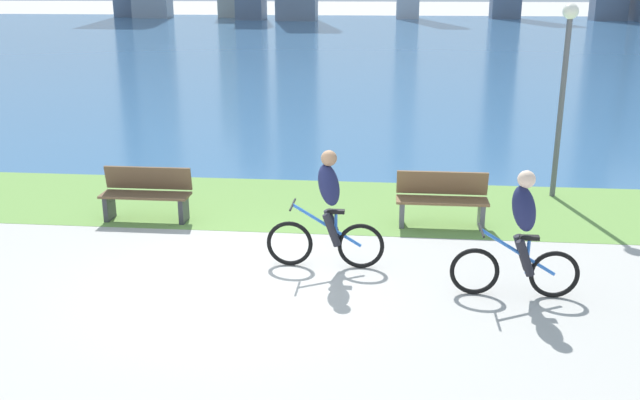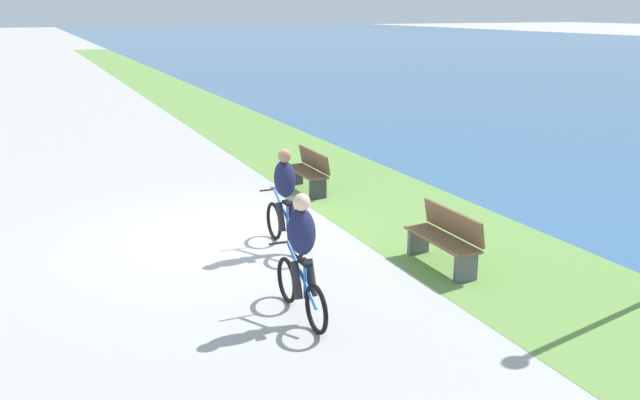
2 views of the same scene
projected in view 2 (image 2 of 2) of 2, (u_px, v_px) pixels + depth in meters
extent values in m
plane|color=#B2AFA8|center=(226.00, 236.00, 11.88)|extent=(300.00, 300.00, 0.00)
cube|color=#6B9947|center=(404.00, 211.00, 13.29)|extent=(120.00, 3.18, 0.01)
torus|color=black|center=(274.00, 221.00, 11.61)|extent=(0.66, 0.06, 0.66)
torus|color=black|center=(296.00, 239.00, 10.72)|extent=(0.66, 0.06, 0.66)
cylinder|color=blue|center=(285.00, 213.00, 11.06)|extent=(0.98, 0.04, 0.62)
cylinder|color=blue|center=(288.00, 218.00, 10.96)|extent=(0.04, 0.04, 0.48)
cube|color=black|center=(287.00, 203.00, 10.89)|extent=(0.24, 0.10, 0.05)
cylinder|color=black|center=(274.00, 189.00, 11.41)|extent=(0.03, 0.52, 0.03)
ellipsoid|color=#1E234C|center=(285.00, 179.00, 10.88)|extent=(0.40, 0.36, 0.65)
sphere|color=#A57A59|center=(284.00, 156.00, 10.77)|extent=(0.22, 0.22, 0.22)
cylinder|color=#26262D|center=(281.00, 217.00, 10.96)|extent=(0.27, 0.11, 0.49)
cylinder|color=#26262D|center=(292.00, 215.00, 11.04)|extent=(0.27, 0.11, 0.49)
torus|color=black|center=(287.00, 280.00, 9.12)|extent=(0.63, 0.06, 0.63)
torus|color=black|center=(316.00, 309.00, 8.24)|extent=(0.63, 0.06, 0.63)
cylinder|color=blue|center=(301.00, 274.00, 8.58)|extent=(0.97, 0.04, 0.61)
cylinder|color=blue|center=(305.00, 281.00, 8.48)|extent=(0.04, 0.04, 0.47)
cube|color=black|center=(305.00, 262.00, 8.41)|extent=(0.24, 0.10, 0.05)
cylinder|color=black|center=(288.00, 242.00, 8.92)|extent=(0.03, 0.52, 0.03)
ellipsoid|color=#1E234C|center=(302.00, 231.00, 8.40)|extent=(0.40, 0.36, 0.65)
sphere|color=beige|center=(302.00, 202.00, 8.29)|extent=(0.22, 0.22, 0.22)
cylinder|color=#26262D|center=(296.00, 280.00, 8.48)|extent=(0.27, 0.11, 0.49)
cylinder|color=#26262D|center=(311.00, 278.00, 8.56)|extent=(0.27, 0.11, 0.49)
cube|color=brown|center=(306.00, 172.00, 14.63)|extent=(1.50, 0.45, 0.04)
cube|color=brown|center=(314.00, 160.00, 14.63)|extent=(1.50, 0.11, 0.40)
cube|color=#38383D|center=(318.00, 189.00, 14.12)|extent=(0.08, 0.37, 0.45)
cube|color=#38383D|center=(295.00, 175.00, 15.26)|extent=(0.08, 0.37, 0.45)
cube|color=brown|center=(442.00, 239.00, 10.33)|extent=(1.50, 0.45, 0.04)
cube|color=brown|center=(453.00, 222.00, 10.34)|extent=(1.50, 0.11, 0.40)
cube|color=#595960|center=(466.00, 267.00, 9.82)|extent=(0.08, 0.37, 0.45)
cube|color=#595960|center=(418.00, 240.00, 10.97)|extent=(0.08, 0.37, 0.45)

